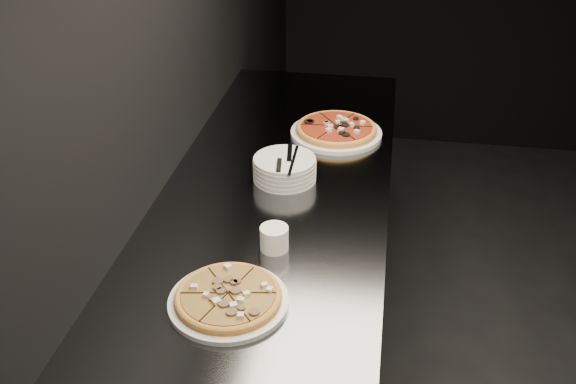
% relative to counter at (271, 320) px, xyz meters
% --- Properties ---
extents(wall_left, '(0.02, 5.00, 2.80)m').
position_rel_counter_xyz_m(wall_left, '(-0.37, 0.00, 0.94)').
color(wall_left, black).
rests_on(wall_left, floor).
extents(counter, '(0.74, 2.44, 0.92)m').
position_rel_counter_xyz_m(counter, '(0.00, 0.00, 0.00)').
color(counter, '#595B60').
rests_on(counter, floor).
extents(pizza_mushroom, '(0.31, 0.31, 0.04)m').
position_rel_counter_xyz_m(pizza_mushroom, '(-0.02, -0.46, 0.48)').
color(pizza_mushroom, silver).
rests_on(pizza_mushroom, counter).
extents(pizza_tomato, '(0.35, 0.35, 0.04)m').
position_rel_counter_xyz_m(pizza_tomato, '(0.15, 0.57, 0.48)').
color(pizza_tomato, silver).
rests_on(pizza_tomato, counter).
extents(plate_stack, '(0.21, 0.21, 0.08)m').
position_rel_counter_xyz_m(plate_stack, '(0.02, 0.20, 0.50)').
color(plate_stack, silver).
rests_on(plate_stack, counter).
extents(cutlery, '(0.08, 0.22, 0.01)m').
position_rel_counter_xyz_m(cutlery, '(0.02, 0.18, 0.54)').
color(cutlery, '#B2B4B9').
rests_on(cutlery, plate_stack).
extents(ramekin, '(0.08, 0.08, 0.07)m').
position_rel_counter_xyz_m(ramekin, '(0.05, -0.20, 0.50)').
color(ramekin, white).
rests_on(ramekin, counter).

